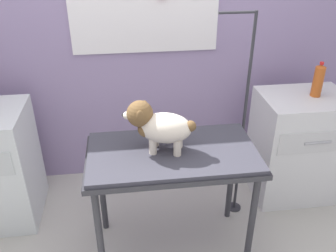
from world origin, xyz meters
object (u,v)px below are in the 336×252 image
grooming_table (173,162)px  dog (158,125)px  soda_bottle (318,80)px  cabinet_right (297,146)px  grooming_arm (242,130)px

grooming_table → dog: 0.27m
soda_bottle → cabinet_right: bearing=-172.2°
grooming_table → soda_bottle: bearing=23.1°
dog → soda_bottle: (1.26, 0.48, 0.03)m
grooming_table → dog: dog is taller
grooming_table → dog: size_ratio=2.47×
dog → soda_bottle: size_ratio=1.63×
grooming_table → soda_bottle: (1.18, 0.50, 0.29)m
grooming_arm → grooming_table: bearing=-150.2°
grooming_table → grooming_arm: size_ratio=0.68×
grooming_table → grooming_arm: bearing=29.8°
grooming_table → soda_bottle: 1.31m
grooming_table → dog: (-0.09, 0.02, 0.26)m
grooming_arm → dog: (-0.64, -0.29, 0.25)m
cabinet_right → soda_bottle: soda_bottle is taller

